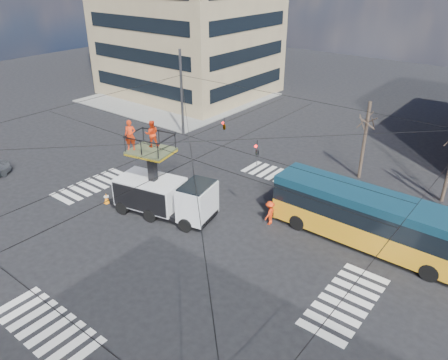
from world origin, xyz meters
The scene contains 10 objects.
ground centered at (0.00, 0.00, 0.00)m, with size 120.00×120.00×0.00m, color black.
sidewalk_nw centered at (-21.00, 21.00, 0.06)m, with size 18.00×18.00×0.12m, color slate.
crosswalks centered at (0.00, 0.00, 0.01)m, with size 22.40×22.40×0.02m, color silver, non-canonical shape.
overhead_network centered at (-0.07, 0.40, 4.29)m, with size 24.24×24.24×8.00m.
tree_a centered at (5.00, 13.50, 4.63)m, with size 2.00×2.00×6.00m.
utility_truck centered at (-2.75, 0.39, 2.05)m, with size 7.33×3.79×6.32m.
city_bus centered at (9.08, 5.31, 1.72)m, with size 12.02×2.71×3.20m.
traffic_cone centered at (-7.03, -1.03, 0.38)m, with size 0.36×0.36×0.75m, color orange.
worker_ground centered at (-3.78, -0.05, 0.86)m, with size 1.01×0.42×1.72m, color orange.
flagger centered at (3.21, 3.62, 0.80)m, with size 1.04×0.60×1.60m, color red.
Camera 1 is at (15.48, -16.58, 14.82)m, focal length 35.00 mm.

